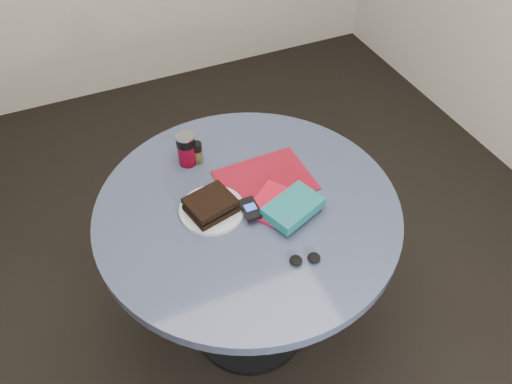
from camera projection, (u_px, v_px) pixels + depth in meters
name	position (u px, v px, depth m)	size (l,w,h in m)	color
ground	(250.00, 322.00, 2.16)	(4.00, 4.00, 0.00)	black
table	(248.00, 237.00, 1.74)	(1.00, 1.00, 0.75)	black
plate	(212.00, 210.00, 1.60)	(0.21, 0.21, 0.01)	silver
sandwich	(211.00, 205.00, 1.57)	(0.17, 0.15, 0.05)	black
soda_can	(186.00, 149.00, 1.73)	(0.07, 0.07, 0.12)	maroon
pepper_grinder	(197.00, 152.00, 1.74)	(0.05, 0.05, 0.08)	#433C1C
magazine	(265.00, 180.00, 1.70)	(0.31, 0.23, 0.01)	maroon
red_book	(272.00, 203.00, 1.62)	(0.17, 0.11, 0.01)	red
novel	(293.00, 207.00, 1.57)	(0.18, 0.12, 0.04)	#145C63
mp3_player	(250.00, 209.00, 1.58)	(0.05, 0.09, 0.02)	black
headphones	(305.00, 259.00, 1.46)	(0.10, 0.06, 0.02)	black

